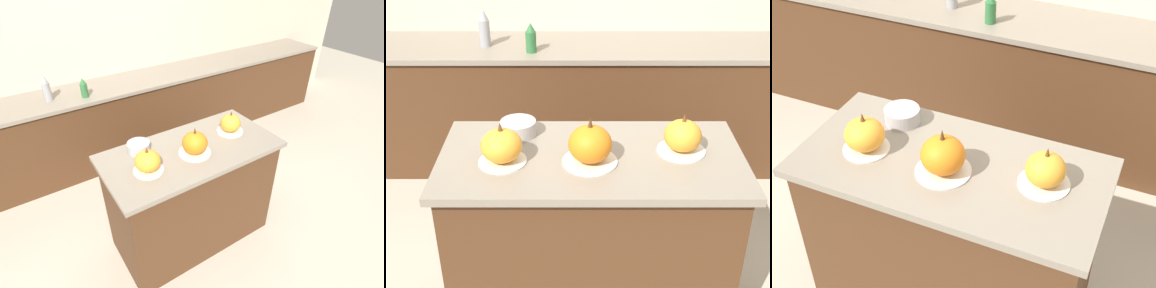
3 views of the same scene
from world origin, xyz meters
The scene contains 8 objects.
kitchen_island centered at (0.00, 0.00, 0.46)m, with size 1.29×0.64×0.91m.
back_counter centered at (0.00, 1.50, 0.45)m, with size 6.00×0.60×0.89m.
pumpkin_cake_left centered at (-0.37, -0.05, 0.99)m, with size 0.20×0.20×0.18m.
pumpkin_cake_center centered at (-0.01, -0.05, 1.00)m, with size 0.23×0.23×0.21m.
pumpkin_cake_right centered at (0.39, 0.04, 0.98)m, with size 0.21×0.21×0.18m.
bottle_tall centered at (-0.67, 1.47, 1.01)m, with size 0.07×0.07×0.25m.
bottle_short centered at (-0.36, 1.36, 0.98)m, with size 0.07×0.07×0.19m.
mixing_bowl centered at (-0.33, 0.19, 0.95)m, with size 0.16×0.16×0.07m.
Camera 2 is at (-0.06, -1.94, 2.06)m, focal length 50.00 mm.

